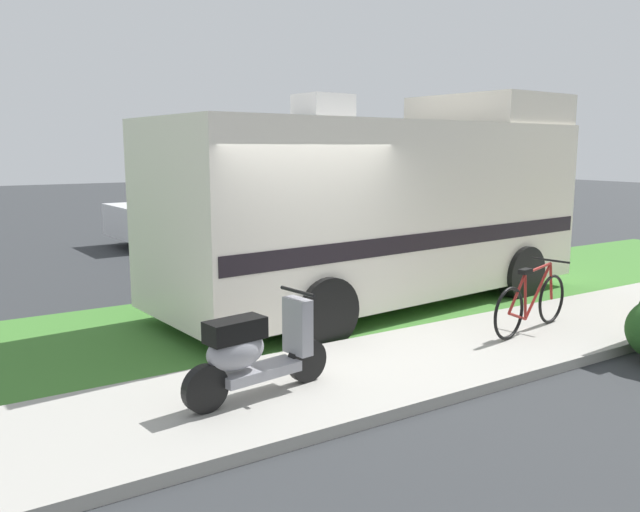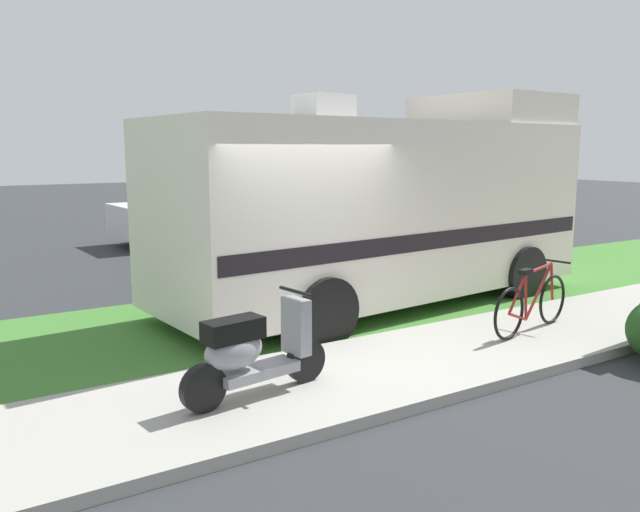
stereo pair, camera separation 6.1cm
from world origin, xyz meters
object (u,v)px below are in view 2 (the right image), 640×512
at_px(motorhome_rv, 383,205).
at_px(pickup_truck_near, 349,211).
at_px(bicycle, 532,303).
at_px(scooter, 252,351).
at_px(pickup_truck_far, 238,204).

distance_m(motorhome_rv, pickup_truck_near, 5.71).
bearing_deg(bicycle, scooter, -178.74).
height_order(motorhome_rv, scooter, motorhome_rv).
height_order(scooter, pickup_truck_near, pickup_truck_near).
bearing_deg(pickup_truck_far, pickup_truck_near, -63.92).
height_order(scooter, pickup_truck_far, pickup_truck_far).
xyz_separation_m(scooter, bicycle, (4.01, 0.09, -0.08)).
relative_size(bicycle, pickup_truck_far, 0.31).
height_order(motorhome_rv, pickup_truck_near, motorhome_rv).
bearing_deg(scooter, pickup_truck_near, 50.07).
relative_size(scooter, pickup_truck_far, 0.29).
bearing_deg(scooter, bicycle, 1.26).
bearing_deg(scooter, motorhome_rv, 36.29).
distance_m(scooter, pickup_truck_near, 9.83).
distance_m(motorhome_rv, scooter, 4.49).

